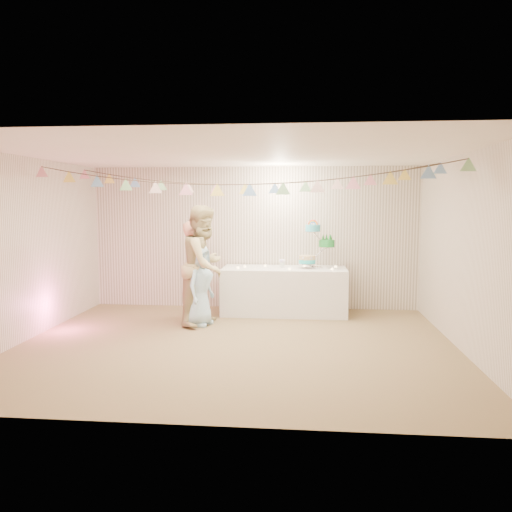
# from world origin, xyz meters

# --- Properties ---
(floor) EXTENTS (6.00, 6.00, 0.00)m
(floor) POSITION_xyz_m (0.00, 0.00, 0.00)
(floor) COLOR brown
(floor) RESTS_ON ground
(ceiling) EXTENTS (6.00, 6.00, 0.00)m
(ceiling) POSITION_xyz_m (0.00, 0.00, 2.60)
(ceiling) COLOR white
(ceiling) RESTS_ON ground
(back_wall) EXTENTS (6.00, 6.00, 0.00)m
(back_wall) POSITION_xyz_m (0.00, 2.50, 1.30)
(back_wall) COLOR silver
(back_wall) RESTS_ON ground
(front_wall) EXTENTS (6.00, 6.00, 0.00)m
(front_wall) POSITION_xyz_m (0.00, -2.50, 1.30)
(front_wall) COLOR silver
(front_wall) RESTS_ON ground
(left_wall) EXTENTS (5.00, 5.00, 0.00)m
(left_wall) POSITION_xyz_m (-3.00, 0.00, 1.30)
(left_wall) COLOR silver
(left_wall) RESTS_ON ground
(right_wall) EXTENTS (5.00, 5.00, 0.00)m
(right_wall) POSITION_xyz_m (3.00, 0.00, 1.30)
(right_wall) COLOR silver
(right_wall) RESTS_ON ground
(table) EXTENTS (2.16, 0.87, 0.81)m
(table) POSITION_xyz_m (0.58, 2.02, 0.41)
(table) COLOR white
(table) RESTS_ON floor
(cake_stand) EXTENTS (0.70, 0.41, 0.78)m
(cake_stand) POSITION_xyz_m (1.13, 2.07, 1.14)
(cake_stand) COLOR silver
(cake_stand) RESTS_ON table
(cake_bottom) EXTENTS (0.31, 0.31, 0.15)m
(cake_bottom) POSITION_xyz_m (0.98, 2.01, 0.84)
(cake_bottom) COLOR #2BCACA
(cake_bottom) RESTS_ON cake_stand
(cake_middle) EXTENTS (0.27, 0.27, 0.22)m
(cake_middle) POSITION_xyz_m (1.31, 2.16, 1.11)
(cake_middle) COLOR #1E8934
(cake_middle) RESTS_ON cake_stand
(cake_top_tier) EXTENTS (0.25, 0.25, 0.19)m
(cake_top_tier) POSITION_xyz_m (1.07, 2.04, 1.38)
(cake_top_tier) COLOR #3EB0C3
(cake_top_tier) RESTS_ON cake_stand
(platter) EXTENTS (0.37, 0.37, 0.02)m
(platter) POSITION_xyz_m (-0.06, 1.97, 0.76)
(platter) COLOR white
(platter) RESTS_ON table
(posy) EXTENTS (0.13, 0.13, 0.15)m
(posy) POSITION_xyz_m (0.54, 2.07, 0.83)
(posy) COLOR white
(posy) RESTS_ON table
(person_adult_a) EXTENTS (0.51, 0.67, 1.65)m
(person_adult_a) POSITION_xyz_m (-0.87, 1.43, 0.82)
(person_adult_a) COLOR #EA9C7A
(person_adult_a) RESTS_ON floor
(person_adult_b) EXTENTS (0.97, 1.10, 1.91)m
(person_adult_b) POSITION_xyz_m (-0.66, 1.14, 0.95)
(person_adult_b) COLOR tan
(person_adult_b) RESTS_ON floor
(person_child) EXTENTS (0.56, 0.71, 1.28)m
(person_child) POSITION_xyz_m (-0.72, 1.06, 0.64)
(person_child) COLOR #ABD7F2
(person_child) RESTS_ON floor
(bunting_back) EXTENTS (5.60, 1.10, 0.40)m
(bunting_back) POSITION_xyz_m (0.00, 1.10, 2.35)
(bunting_back) COLOR pink
(bunting_back) RESTS_ON ceiling
(bunting_front) EXTENTS (5.60, 0.90, 0.36)m
(bunting_front) POSITION_xyz_m (0.00, -0.20, 2.32)
(bunting_front) COLOR #72A5E5
(bunting_front) RESTS_ON ceiling
(tealight_0) EXTENTS (0.04, 0.04, 0.03)m
(tealight_0) POSITION_xyz_m (-0.22, 1.87, 0.83)
(tealight_0) COLOR #FFD88C
(tealight_0) RESTS_ON table
(tealight_1) EXTENTS (0.04, 0.04, 0.03)m
(tealight_1) POSITION_xyz_m (0.23, 2.20, 0.83)
(tealight_1) COLOR #FFD88C
(tealight_1) RESTS_ON table
(tealight_2) EXTENTS (0.04, 0.04, 0.03)m
(tealight_2) POSITION_xyz_m (0.68, 1.80, 0.83)
(tealight_2) COLOR #FFD88C
(tealight_2) RESTS_ON table
(tealight_3) EXTENTS (0.04, 0.04, 0.03)m
(tealight_3) POSITION_xyz_m (0.93, 2.24, 0.83)
(tealight_3) COLOR #FFD88C
(tealight_3) RESTS_ON table
(tealight_4) EXTENTS (0.04, 0.04, 0.03)m
(tealight_4) POSITION_xyz_m (1.40, 1.84, 0.83)
(tealight_4) COLOR #FFD88C
(tealight_4) RESTS_ON table
(tealight_5) EXTENTS (0.04, 0.04, 0.03)m
(tealight_5) POSITION_xyz_m (1.48, 2.17, 0.83)
(tealight_5) COLOR #FFD88C
(tealight_5) RESTS_ON table
(tealight_6) EXTENTS (0.04, 0.04, 0.03)m
(tealight_6) POSITION_xyz_m (-0.12, 2.05, 0.83)
(tealight_6) COLOR #FFD88C
(tealight_6) RESTS_ON table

